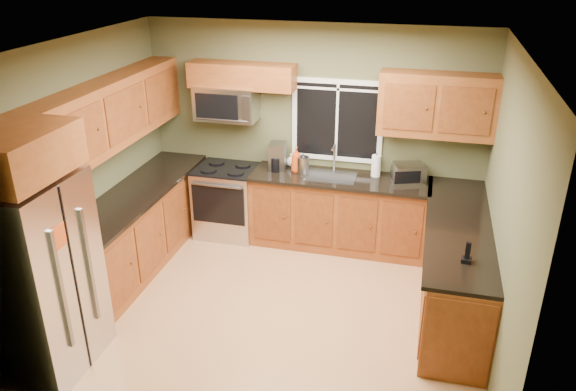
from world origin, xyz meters
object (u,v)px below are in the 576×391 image
at_px(refrigerator, 39,277).
at_px(kettle, 303,164).
at_px(toaster_oven, 408,173).
at_px(coffee_maker, 277,157).
at_px(range, 227,200).
at_px(paper_towel_roll, 376,166).
at_px(soap_bottle_a, 296,159).
at_px(cordless_phone, 467,256).
at_px(soap_bottle_c, 291,160).
at_px(microwave, 227,103).

height_order(refrigerator, kettle, refrigerator).
distance_m(toaster_oven, coffee_maker, 1.61).
height_order(range, toaster_oven, toaster_oven).
distance_m(paper_towel_roll, soap_bottle_a, 0.97).
distance_m(kettle, cordless_phone, 2.52).
bearing_deg(range, cordless_phone, -30.13).
distance_m(kettle, soap_bottle_c, 0.29).
height_order(refrigerator, microwave, microwave).
xyz_separation_m(refrigerator, coffee_maker, (1.34, 2.86, 0.20)).
distance_m(kettle, soap_bottle_a, 0.12).
bearing_deg(range, coffee_maker, 7.55).
relative_size(soap_bottle_a, soap_bottle_c, 1.90).
height_order(microwave, paper_towel_roll, microwave).
distance_m(toaster_oven, soap_bottle_c, 1.47).
bearing_deg(range, soap_bottle_a, 4.01).
bearing_deg(kettle, soap_bottle_c, 133.34).
bearing_deg(toaster_oven, cordless_phone, -70.49).
bearing_deg(kettle, refrigerator, -121.21).
relative_size(coffee_maker, cordless_phone, 1.71).
distance_m(microwave, cordless_phone, 3.47).
bearing_deg(kettle, coffee_maker, 168.80).
xyz_separation_m(coffee_maker, soap_bottle_a, (0.25, -0.02, 0.00)).
distance_m(coffee_maker, soap_bottle_c, 0.22).
bearing_deg(range, soap_bottle_c, 16.07).
bearing_deg(paper_towel_roll, soap_bottle_a, -174.33).
bearing_deg(refrigerator, soap_bottle_c, 63.60).
relative_size(refrigerator, range, 1.92).
height_order(kettle, soap_bottle_a, soap_bottle_a).
distance_m(refrigerator, microwave, 3.10).
distance_m(range, toaster_oven, 2.33).
distance_m(microwave, soap_bottle_a, 1.10).
xyz_separation_m(range, coffee_maker, (0.65, 0.09, 0.63)).
xyz_separation_m(toaster_oven, soap_bottle_a, (-1.36, -0.00, 0.05)).
bearing_deg(soap_bottle_c, soap_bottle_a, -59.14).
bearing_deg(soap_bottle_c, refrigerator, -116.40).
height_order(refrigerator, paper_towel_roll, refrigerator).
relative_size(paper_towel_roll, cordless_phone, 1.48).
height_order(range, microwave, microwave).
distance_m(microwave, kettle, 1.21).
bearing_deg(cordless_phone, range, 149.87).
bearing_deg(coffee_maker, soap_bottle_a, -5.53).
relative_size(range, soap_bottle_c, 5.60).
bearing_deg(soap_bottle_a, microwave, 175.36).
relative_size(range, toaster_oven, 2.17).
distance_m(coffee_maker, kettle, 0.35).
bearing_deg(cordless_phone, soap_bottle_a, 138.75).
xyz_separation_m(range, paper_towel_roll, (1.87, 0.16, 0.60)).
relative_size(range, kettle, 3.58).
distance_m(microwave, paper_towel_roll, 1.98).
xyz_separation_m(refrigerator, toaster_oven, (2.95, 2.83, 0.15)).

